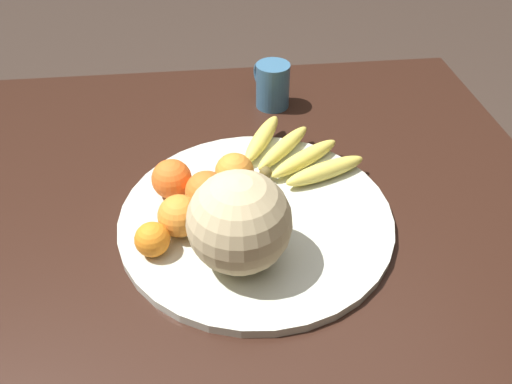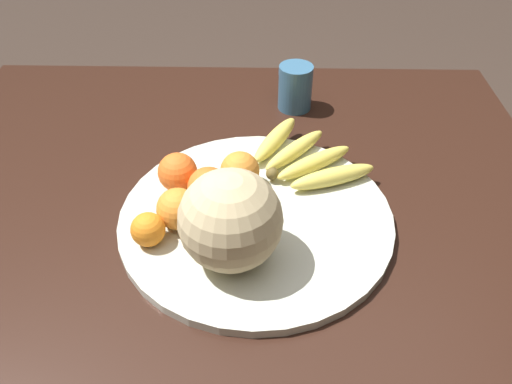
{
  "view_description": "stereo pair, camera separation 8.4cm",
  "coord_description": "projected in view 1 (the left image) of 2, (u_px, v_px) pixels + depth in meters",
  "views": [
    {
      "loc": [
        -0.01,
        -0.65,
        1.34
      ],
      "look_at": [
        0.06,
        -0.01,
        0.79
      ],
      "focal_mm": 35.0,
      "sensor_mm": 36.0,
      "label": 1
    },
    {
      "loc": [
        0.07,
        -0.65,
        1.34
      ],
      "look_at": [
        0.06,
        -0.01,
        0.79
      ],
      "focal_mm": 35.0,
      "sensor_mm": 36.0,
      "label": 2
    }
  ],
  "objects": [
    {
      "name": "kitchen_table",
      "position": [
        225.0,
        252.0,
        0.95
      ],
      "size": [
        1.27,
        1.15,
        0.73
      ],
      "color": "black",
      "rests_on": "ground_plane"
    },
    {
      "name": "fruit_bowl",
      "position": [
        256.0,
        217.0,
        0.88
      ],
      "size": [
        0.48,
        0.48,
        0.02
      ],
      "color": "beige",
      "rests_on": "kitchen_table"
    },
    {
      "name": "melon",
      "position": [
        239.0,
        222.0,
        0.74
      ],
      "size": [
        0.16,
        0.16,
        0.16
      ],
      "color": "#C6B284",
      "rests_on": "fruit_bowl"
    },
    {
      "name": "banana_bunch",
      "position": [
        293.0,
        154.0,
        0.98
      ],
      "size": [
        0.25,
        0.25,
        0.03
      ],
      "rotation": [
        0.0,
        0.0,
        7.01
      ],
      "color": "brown",
      "rests_on": "fruit_bowl"
    },
    {
      "name": "orange_front_left",
      "position": [
        234.0,
        172.0,
        0.9
      ],
      "size": [
        0.07,
        0.07,
        0.07
      ],
      "color": "orange",
      "rests_on": "fruit_bowl"
    },
    {
      "name": "orange_front_right",
      "position": [
        172.0,
        179.0,
        0.89
      ],
      "size": [
        0.07,
        0.07,
        0.07
      ],
      "color": "orange",
      "rests_on": "fruit_bowl"
    },
    {
      "name": "orange_mid_center",
      "position": [
        152.0,
        239.0,
        0.79
      ],
      "size": [
        0.06,
        0.06,
        0.06
      ],
      "color": "orange",
      "rests_on": "fruit_bowl"
    },
    {
      "name": "orange_back_left",
      "position": [
        179.0,
        216.0,
        0.82
      ],
      "size": [
        0.07,
        0.07,
        0.07
      ],
      "color": "orange",
      "rests_on": "fruit_bowl"
    },
    {
      "name": "orange_back_right",
      "position": [
        206.0,
        192.0,
        0.86
      ],
      "size": [
        0.07,
        0.07,
        0.07
      ],
      "color": "orange",
      "rests_on": "fruit_bowl"
    },
    {
      "name": "produce_tag",
      "position": [
        221.0,
        236.0,
        0.83
      ],
      "size": [
        0.09,
        0.08,
        0.0
      ],
      "rotation": [
        0.0,
        0.0,
        -0.73
      ],
      "color": "white",
      "rests_on": "fruit_bowl"
    },
    {
      "name": "ceramic_mug",
      "position": [
        272.0,
        85.0,
        1.15
      ],
      "size": [
        0.08,
        0.11,
        0.1
      ],
      "rotation": [
        0.0,
        0.0,
        2.03
      ],
      "color": "#386689",
      "rests_on": "kitchen_table"
    }
  ]
}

